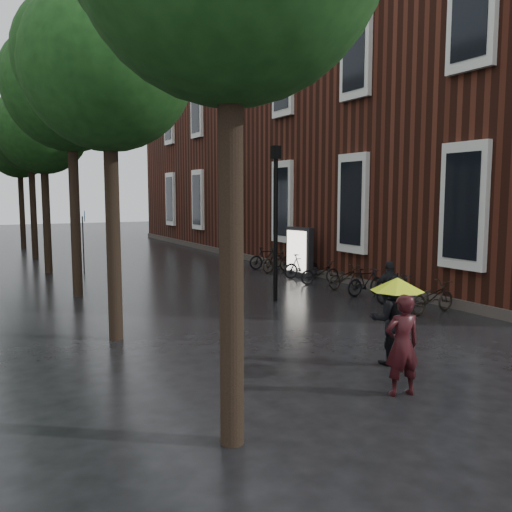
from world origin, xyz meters
TOP-DOWN VIEW (x-y plane):
  - ground at (0.00, 0.00)m, footprint 120.00×120.00m
  - brick_building at (10.47, 19.46)m, footprint 10.20×33.20m
  - street_trees at (-3.99, 15.91)m, footprint 4.33×34.03m
  - person_burgundy at (-0.75, 1.28)m, footprint 0.70×0.53m
  - person_black at (0.25, 2.64)m, footprint 1.07×1.00m
  - lime_umbrella at (-0.22, 2.00)m, footprint 0.97×0.97m
  - pedestrian_walking at (2.92, 5.67)m, footprint 0.99×0.71m
  - parked_bicycles at (4.58, 10.68)m, footprint 2.05×10.75m
  - ad_lightbox at (4.75, 13.02)m, footprint 0.31×1.34m
  - lamp_post at (1.41, 9.18)m, footprint 0.25×0.25m
  - cycle_sign at (-2.59, 18.77)m, footprint 0.14×0.48m

SIDE VIEW (x-z plane):
  - ground at x=0.00m, z-range 0.00..0.00m
  - parked_bicycles at x=4.58m, z-range -0.04..0.96m
  - pedestrian_walking at x=2.92m, z-range 0.00..1.56m
  - person_burgundy at x=-0.75m, z-range 0.00..1.71m
  - person_black at x=0.25m, z-range 0.00..1.76m
  - ad_lightbox at x=4.75m, z-range 0.00..2.02m
  - lime_umbrella at x=-0.22m, z-range 1.00..2.44m
  - cycle_sign at x=-2.59m, z-range 0.42..3.06m
  - lamp_post at x=1.41m, z-range 0.51..5.31m
  - brick_building at x=10.47m, z-range -0.01..11.99m
  - street_trees at x=-3.99m, z-range 1.88..10.79m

